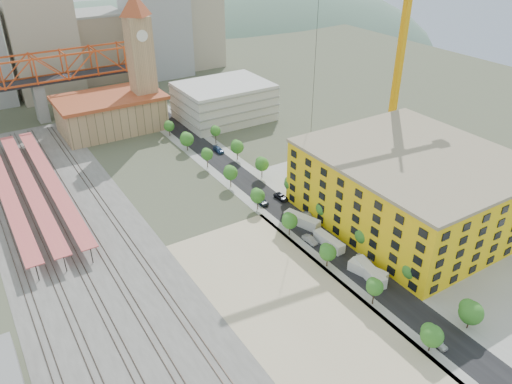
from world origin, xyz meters
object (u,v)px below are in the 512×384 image
construction_building (412,187)px  site_trailer_b (369,272)px  car_0 (439,343)px  site_trailer_a (368,271)px  clock_tower (140,49)px  tower_crane (392,40)px  site_trailer_c (329,242)px  site_trailer_d (302,221)px

construction_building → site_trailer_b: construction_building is taller
construction_building → car_0: 46.38m
site_trailer_a → clock_tower: bearing=77.2°
tower_crane → site_trailer_a: bearing=-135.8°
clock_tower → site_trailer_b: size_ratio=5.28×
tower_crane → site_trailer_a: tower_crane is taller
site_trailer_c → construction_building: bearing=-4.8°
site_trailer_c → car_0: (-3.00, -36.15, -0.60)m
site_trailer_b → site_trailer_d: size_ratio=0.99×
construction_building → tower_crane: size_ratio=0.81×
site_trailer_a → site_trailer_d: 24.60m
construction_building → site_trailer_a: (-26.00, -12.54, -8.16)m
site_trailer_a → site_trailer_b: bearing=-106.9°
site_trailer_c → tower_crane: bearing=31.3°
construction_building → site_trailer_d: 29.77m
clock_tower → site_trailer_a: 116.11m
clock_tower → site_trailer_c: clock_tower is taller
site_trailer_a → site_trailer_b: site_trailer_b is taller
tower_crane → site_trailer_c: 65.90m
tower_crane → site_trailer_c: (-45.18, -30.30, -37.20)m
site_trailer_b → car_0: bearing=-88.4°
car_0 → clock_tower: bearing=94.9°
site_trailer_c → site_trailer_b: bearing=-92.5°
tower_crane → site_trailer_d: (-45.18, -19.27, -37.08)m
site_trailer_a → site_trailer_b: (0.00, -0.57, 0.10)m
tower_crane → site_trailer_a: 73.14m
site_trailer_b → site_trailer_c: size_ratio=1.08×
construction_building → car_0: (-29.00, -35.11, -8.76)m
tower_crane → site_trailer_b: tower_crane is taller
construction_building → site_trailer_c: (-26.00, 1.04, -8.16)m
clock_tower → site_trailer_d: 92.43m
construction_building → site_trailer_c: construction_building is taller
clock_tower → construction_building: 107.36m
site_trailer_c → site_trailer_d: size_ratio=0.91×
tower_crane → site_trailer_d: tower_crane is taller
site_trailer_c → car_0: 36.28m
site_trailer_c → site_trailer_d: 11.03m
clock_tower → site_trailer_d: size_ratio=5.21×
site_trailer_b → site_trailer_c: site_trailer_b is taller
tower_crane → site_trailer_b: (-45.18, -44.45, -37.10)m
site_trailer_b → car_0: size_ratio=2.59×
construction_building → site_trailer_a: size_ratio=5.56×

